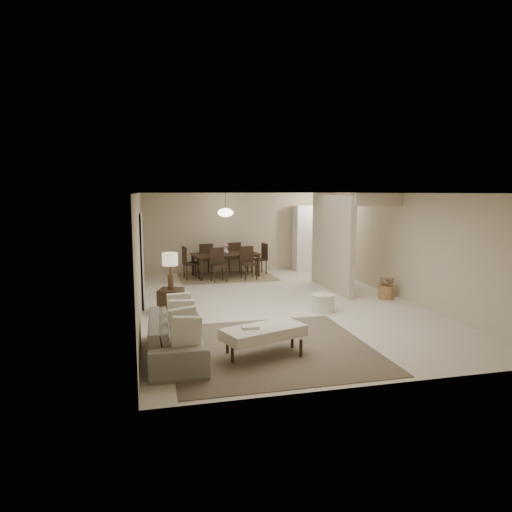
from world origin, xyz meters
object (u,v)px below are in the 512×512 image
object	(u,v)px
sofa	(177,337)
wicker_basket	(386,292)
side_table	(171,301)
dining_table	(226,265)
ottoman_bench	(264,333)
round_pouf	(323,303)
pantry_cabinet	(312,238)

from	to	relation	value
sofa	wicker_basket	bearing A→B (deg)	-60.22
side_table	dining_table	bearing A→B (deg)	64.86
ottoman_bench	wicker_basket	bearing A→B (deg)	19.42
sofa	ottoman_bench	world-z (taller)	sofa
side_table	round_pouf	xyz separation A→B (m)	(3.14, -0.62, -0.07)
sofa	dining_table	world-z (taller)	dining_table
sofa	wicker_basket	size ratio (longest dim) A/B	5.68
wicker_basket	dining_table	xyz separation A→B (m)	(-3.22, 3.74, 0.19)
dining_table	ottoman_bench	bearing A→B (deg)	-103.93
dining_table	side_table	bearing A→B (deg)	-124.24
pantry_cabinet	round_pouf	size ratio (longest dim) A/B	4.33
side_table	dining_table	distance (m)	4.32
pantry_cabinet	sofa	distance (m)	8.47
side_table	dining_table	xyz separation A→B (m)	(1.83, 3.91, 0.09)
wicker_basket	dining_table	distance (m)	4.94
ottoman_bench	side_table	bearing A→B (deg)	94.69
wicker_basket	dining_table	size ratio (longest dim) A/B	0.19
round_pouf	wicker_basket	size ratio (longest dim) A/B	1.30
ottoman_bench	side_table	xyz separation A→B (m)	(-1.26, 2.85, -0.11)
sofa	dining_table	distance (m)	6.73
wicker_basket	dining_table	bearing A→B (deg)	130.69
pantry_cabinet	ottoman_bench	world-z (taller)	pantry_cabinet
pantry_cabinet	side_table	size ratio (longest dim) A/B	4.03
sofa	dining_table	size ratio (longest dim) A/B	1.07
side_table	pantry_cabinet	bearing A→B (deg)	42.73
pantry_cabinet	wicker_basket	size ratio (longest dim) A/B	5.64
pantry_cabinet	wicker_basket	distance (m)	4.32
side_table	dining_table	world-z (taller)	dining_table
sofa	pantry_cabinet	bearing A→B (deg)	-32.99
ottoman_bench	wicker_basket	world-z (taller)	ottoman_bench
round_pouf	ottoman_bench	bearing A→B (deg)	-129.96
sofa	dining_table	bearing A→B (deg)	-14.58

